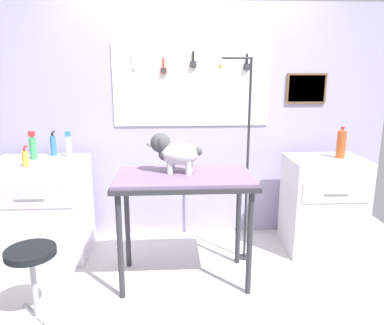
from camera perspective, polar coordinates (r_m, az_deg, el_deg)
The scene contains 13 objects.
ground at distance 2.96m, azimuth 0.66°, elevation -20.96°, with size 4.40×4.00×0.04m, color silver.
rear_wall_panel at distance 3.74m, azimuth -0.53°, elevation 6.11°, with size 4.00×0.11×2.30m.
grooming_table at distance 2.90m, azimuth -1.22°, elevation -3.66°, with size 1.08×0.59×0.89m.
grooming_arm at distance 3.26m, azimuth 8.30°, elevation -1.15°, with size 0.30×0.11×1.78m.
dog at distance 2.90m, azimuth -2.79°, elevation 1.65°, with size 0.43×0.25×0.31m.
counter_left at distance 3.68m, azimuth -21.82°, elevation -6.56°, with size 0.80×0.58×0.90m.
cabinet_right at distance 3.75m, azimuth 19.32°, elevation -6.00°, with size 0.68×0.54×0.89m.
stool at distance 2.79m, azimuth -23.31°, elevation -13.84°, with size 0.33×0.33×0.52m.
pump_bottle_white at distance 3.58m, azimuth -18.34°, elevation 2.39°, with size 0.05×0.05×0.24m.
detangler_spray at distance 3.61m, azimuth -23.13°, elevation 2.18°, with size 0.06×0.06×0.25m.
spray_bottle_short at distance 3.68m, azimuth -20.43°, elevation 2.44°, with size 0.05×0.05×0.23m.
conditioner_bottle at distance 3.36m, azimuth -24.12°, elevation 0.58°, with size 0.05×0.05×0.18m.
soda_bottle at distance 3.66m, azimuth 21.84°, elevation 2.72°, with size 0.08×0.08×0.29m.
Camera 1 is at (-0.17, -2.42, 1.68)m, focal length 34.91 mm.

